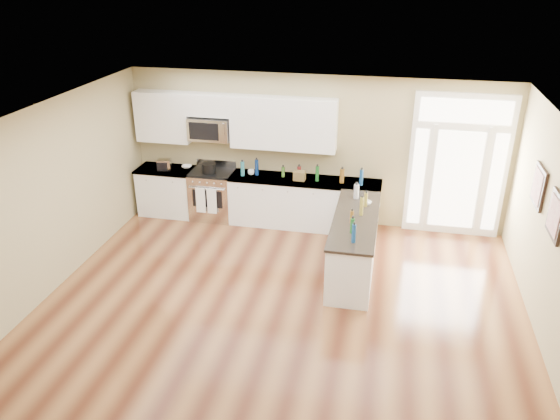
{
  "coord_description": "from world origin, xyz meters",
  "views": [
    {
      "loc": [
        1.37,
        -5.56,
        4.62
      ],
      "look_at": [
        -0.24,
        2.0,
        1.06
      ],
      "focal_mm": 35.0,
      "sensor_mm": 36.0,
      "label": 1
    }
  ],
  "objects_px": {
    "peninsula_cabinet": "(354,246)",
    "kitchen_range": "(213,194)",
    "stockpot": "(209,168)",
    "toaster_oven": "(164,165)"
  },
  "relations": [
    {
      "from": "peninsula_cabinet",
      "to": "kitchen_range",
      "type": "relative_size",
      "value": 2.15
    },
    {
      "from": "kitchen_range",
      "to": "stockpot",
      "type": "relative_size",
      "value": 4.11
    },
    {
      "from": "peninsula_cabinet",
      "to": "stockpot",
      "type": "bearing_deg",
      "value": 154.45
    },
    {
      "from": "stockpot",
      "to": "peninsula_cabinet",
      "type": "bearing_deg",
      "value": -25.55
    },
    {
      "from": "peninsula_cabinet",
      "to": "toaster_oven",
      "type": "height_order",
      "value": "toaster_oven"
    },
    {
      "from": "peninsula_cabinet",
      "to": "toaster_oven",
      "type": "distance_m",
      "value": 4.05
    },
    {
      "from": "peninsula_cabinet",
      "to": "kitchen_range",
      "type": "distance_m",
      "value": 3.2
    },
    {
      "from": "peninsula_cabinet",
      "to": "toaster_oven",
      "type": "xyz_separation_m",
      "value": [
        -3.77,
        1.36,
        0.61
      ]
    },
    {
      "from": "peninsula_cabinet",
      "to": "kitchen_range",
      "type": "height_order",
      "value": "kitchen_range"
    },
    {
      "from": "kitchen_range",
      "to": "toaster_oven",
      "type": "height_order",
      "value": "toaster_oven"
    }
  ]
}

